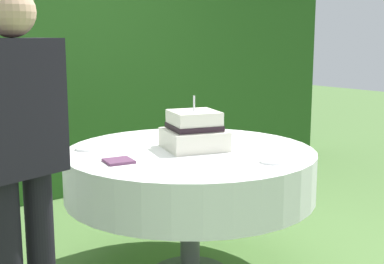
% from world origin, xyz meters
% --- Properties ---
extents(foliage_hedge, '(6.81, 0.44, 2.70)m').
position_xyz_m(foliage_hedge, '(0.00, 2.10, 1.35)').
color(foliage_hedge, '#28561E').
rests_on(foliage_hedge, ground_plane).
extents(cake_table, '(1.43, 1.43, 0.76)m').
position_xyz_m(cake_table, '(0.00, 0.00, 0.63)').
color(cake_table, '#4C4C51').
rests_on(cake_table, ground_plane).
extents(wedding_cake, '(0.42, 0.41, 0.31)m').
position_xyz_m(wedding_cake, '(0.04, 0.01, 0.87)').
color(wedding_cake, silver).
rests_on(wedding_cake, cake_table).
extents(serving_plate_near, '(0.13, 0.13, 0.01)m').
position_xyz_m(serving_plate_near, '(0.14, -0.51, 0.77)').
color(serving_plate_near, white).
rests_on(serving_plate_near, cake_table).
extents(serving_plate_far, '(0.13, 0.13, 0.01)m').
position_xyz_m(serving_plate_far, '(-0.46, 0.37, 0.77)').
color(serving_plate_far, white).
rests_on(serving_plate_far, cake_table).
extents(napkin_stack, '(0.16, 0.16, 0.01)m').
position_xyz_m(napkin_stack, '(-0.48, -0.01, 0.77)').
color(napkin_stack, '#603856').
rests_on(napkin_stack, cake_table).
extents(standing_person, '(0.40, 0.27, 1.60)m').
position_xyz_m(standing_person, '(-1.08, -0.24, 0.93)').
color(standing_person, black).
rests_on(standing_person, ground_plane).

